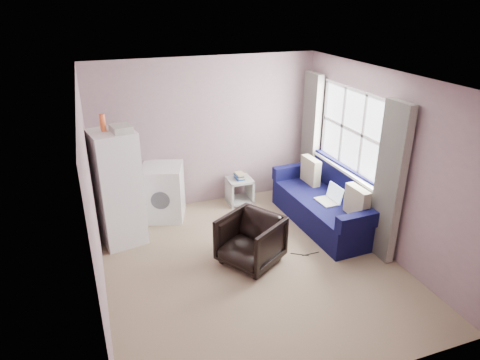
# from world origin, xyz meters

# --- Properties ---
(room) EXTENTS (3.84, 4.24, 2.54)m
(room) POSITION_xyz_m (0.02, 0.01, 1.25)
(room) COLOR #927B60
(room) RESTS_ON ground
(armchair) EXTENTS (0.96, 0.98, 0.75)m
(armchair) POSITION_xyz_m (0.01, 0.06, 0.37)
(armchair) COLOR black
(armchair) RESTS_ON ground
(fridge) EXTENTS (0.69, 0.69, 1.93)m
(fridge) POSITION_xyz_m (-1.56, 1.23, 0.86)
(fridge) COLOR silver
(fridge) RESTS_ON ground
(washing_machine) EXTENTS (0.79, 0.79, 0.89)m
(washing_machine) POSITION_xyz_m (-0.86, 1.76, 0.46)
(washing_machine) COLOR silver
(washing_machine) RESTS_ON ground
(side_table) EXTENTS (0.41, 0.41, 0.56)m
(side_table) POSITION_xyz_m (0.48, 1.82, 0.27)
(side_table) COLOR #9E9E9B
(side_table) RESTS_ON ground
(sofa) EXTENTS (1.02, 2.10, 0.92)m
(sofa) POSITION_xyz_m (1.60, 0.67, 0.34)
(sofa) COLOR #0C0C39
(sofa) RESTS_ON ground
(window_dressing) EXTENTS (0.17, 2.62, 2.18)m
(window_dressing) POSITION_xyz_m (1.78, 0.70, 1.11)
(window_dressing) COLOR white
(window_dressing) RESTS_ON ground
(floor_cables) EXTENTS (0.40, 0.16, 0.01)m
(floor_cables) POSITION_xyz_m (0.80, -0.03, 0.01)
(floor_cables) COLOR black
(floor_cables) RESTS_ON ground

